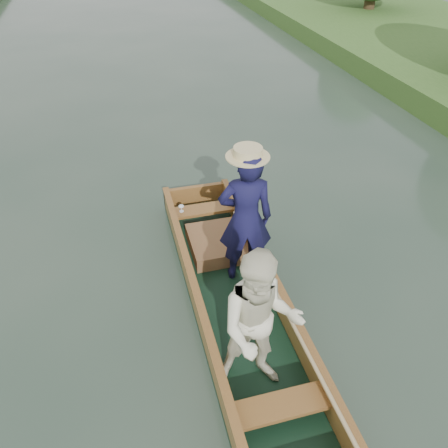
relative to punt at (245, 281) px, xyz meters
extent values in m
plane|color=#283D30|center=(-0.04, 0.22, -0.69)|extent=(120.00, 120.00, 0.00)
cube|color=black|center=(-0.04, 0.22, -0.65)|extent=(1.10, 5.00, 0.08)
cube|color=olive|center=(-0.55, 0.22, -0.45)|extent=(0.08, 5.00, 0.32)
cube|color=olive|center=(0.47, 0.22, -0.45)|extent=(0.08, 5.00, 0.32)
cube|color=olive|center=(-0.04, 2.68, -0.45)|extent=(1.10, 0.08, 0.32)
cube|color=olive|center=(-0.55, 0.22, -0.27)|extent=(0.10, 5.00, 0.04)
cube|color=olive|center=(0.47, 0.22, -0.27)|extent=(0.10, 5.00, 0.04)
cube|color=olive|center=(-0.04, 2.12, -0.39)|extent=(0.94, 0.30, 0.05)
cube|color=olive|center=(-0.04, -1.38, -0.39)|extent=(0.94, 0.30, 0.05)
imported|color=#131137|center=(0.23, 0.74, 0.35)|extent=(0.77, 0.58, 1.92)
cylinder|color=beige|center=(0.23, 0.74, 1.27)|extent=(0.52, 0.52, 0.12)
imported|color=#E9E5C6|center=(-0.13, -0.89, 0.27)|extent=(0.97, 0.82, 1.78)
cube|color=brown|center=(0.03, 1.37, -0.50)|extent=(0.85, 0.90, 0.22)
sphere|color=tan|center=(0.31, 1.27, -0.28)|extent=(0.21, 0.21, 0.21)
sphere|color=tan|center=(0.31, 1.26, -0.13)|extent=(0.15, 0.15, 0.15)
sphere|color=tan|center=(0.26, 1.26, -0.06)|extent=(0.06, 0.06, 0.06)
sphere|color=tan|center=(0.37, 1.26, -0.06)|extent=(0.06, 0.06, 0.06)
sphere|color=tan|center=(0.31, 1.19, -0.14)|extent=(0.06, 0.06, 0.06)
sphere|color=tan|center=(0.22, 1.25, -0.25)|extent=(0.07, 0.07, 0.07)
sphere|color=tan|center=(0.41, 1.25, -0.25)|extent=(0.07, 0.07, 0.07)
sphere|color=tan|center=(0.26, 1.23, -0.37)|extent=(0.08, 0.08, 0.08)
sphere|color=tan|center=(0.37, 1.23, -0.37)|extent=(0.08, 0.08, 0.08)
cylinder|color=silver|center=(-0.39, 2.12, -0.36)|extent=(0.07, 0.07, 0.01)
cylinder|color=silver|center=(-0.39, 2.12, -0.32)|extent=(0.01, 0.01, 0.08)
ellipsoid|color=silver|center=(-0.39, 2.12, -0.27)|extent=(0.09, 0.09, 0.05)
cylinder|color=tan|center=(0.39, -0.32, -0.23)|extent=(0.04, 4.24, 0.19)
camera|label=1|loc=(-1.19, -3.52, 3.63)|focal=35.00mm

